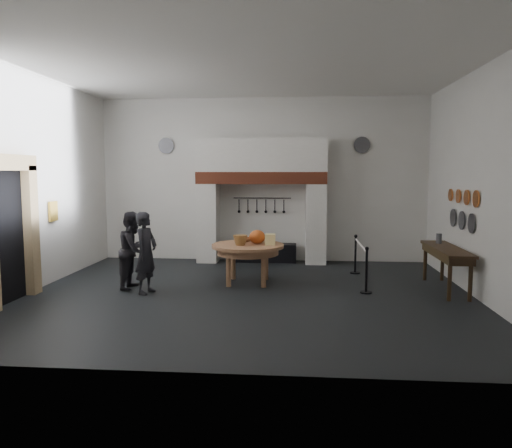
# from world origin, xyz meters

# --- Properties ---
(floor) EXTENTS (9.00, 8.00, 0.02)m
(floor) POSITION_xyz_m (0.00, 0.00, 0.00)
(floor) COLOR black
(floor) RESTS_ON ground
(ceiling) EXTENTS (9.00, 8.00, 0.02)m
(ceiling) POSITION_xyz_m (0.00, 0.00, 4.50)
(ceiling) COLOR silver
(ceiling) RESTS_ON wall_back
(wall_back) EXTENTS (9.00, 0.02, 4.50)m
(wall_back) POSITION_xyz_m (0.00, 4.00, 2.25)
(wall_back) COLOR silver
(wall_back) RESTS_ON floor
(wall_front) EXTENTS (9.00, 0.02, 4.50)m
(wall_front) POSITION_xyz_m (0.00, -4.00, 2.25)
(wall_front) COLOR silver
(wall_front) RESTS_ON floor
(wall_left) EXTENTS (0.02, 8.00, 4.50)m
(wall_left) POSITION_xyz_m (-4.50, 0.00, 2.25)
(wall_left) COLOR silver
(wall_left) RESTS_ON floor
(wall_right) EXTENTS (0.02, 8.00, 4.50)m
(wall_right) POSITION_xyz_m (4.50, 0.00, 2.25)
(wall_right) COLOR silver
(wall_right) RESTS_ON floor
(chimney_pier_left) EXTENTS (0.55, 0.70, 2.15)m
(chimney_pier_left) POSITION_xyz_m (-1.48, 3.65, 1.07)
(chimney_pier_left) COLOR silver
(chimney_pier_left) RESTS_ON floor
(chimney_pier_right) EXTENTS (0.55, 0.70, 2.15)m
(chimney_pier_right) POSITION_xyz_m (1.48, 3.65, 1.07)
(chimney_pier_right) COLOR silver
(chimney_pier_right) RESTS_ON floor
(hearth_brick_band) EXTENTS (3.50, 0.72, 0.32)m
(hearth_brick_band) POSITION_xyz_m (0.00, 3.65, 2.31)
(hearth_brick_band) COLOR #9E442B
(hearth_brick_band) RESTS_ON chimney_pier_left
(chimney_hood) EXTENTS (3.50, 0.70, 0.90)m
(chimney_hood) POSITION_xyz_m (0.00, 3.65, 2.92)
(chimney_hood) COLOR silver
(chimney_hood) RESTS_ON hearth_brick_band
(iron_range) EXTENTS (1.90, 0.45, 0.50)m
(iron_range) POSITION_xyz_m (0.00, 3.72, 0.25)
(iron_range) COLOR black
(iron_range) RESTS_ON floor
(utensil_rail) EXTENTS (1.60, 0.02, 0.02)m
(utensil_rail) POSITION_xyz_m (0.00, 3.92, 1.75)
(utensil_rail) COLOR black
(utensil_rail) RESTS_ON wall_back
(door_recess) EXTENTS (0.04, 1.10, 2.50)m
(door_recess) POSITION_xyz_m (-4.47, -1.00, 1.25)
(door_recess) COLOR black
(door_recess) RESTS_ON floor
(door_jamb_far) EXTENTS (0.22, 0.30, 2.60)m
(door_jamb_far) POSITION_xyz_m (-4.38, -0.30, 1.30)
(door_jamb_far) COLOR tan
(door_jamb_far) RESTS_ON floor
(door_lintel) EXTENTS (0.22, 1.70, 0.30)m
(door_lintel) POSITION_xyz_m (-4.38, -1.00, 2.65)
(door_lintel) COLOR tan
(door_lintel) RESTS_ON door_jamb_near
(wall_plaque) EXTENTS (0.05, 0.34, 0.44)m
(wall_plaque) POSITION_xyz_m (-4.45, 0.80, 1.60)
(wall_plaque) COLOR gold
(wall_plaque) RESTS_ON wall_left
(work_table) EXTENTS (1.76, 1.76, 0.07)m
(work_table) POSITION_xyz_m (-0.11, 1.03, 0.84)
(work_table) COLOR #A6754E
(work_table) RESTS_ON floor
(pumpkin) EXTENTS (0.36, 0.36, 0.31)m
(pumpkin) POSITION_xyz_m (0.09, 1.13, 1.03)
(pumpkin) COLOR #C34F1B
(pumpkin) RESTS_ON work_table
(cheese_block_big) EXTENTS (0.22, 0.22, 0.24)m
(cheese_block_big) POSITION_xyz_m (0.39, 0.98, 0.99)
(cheese_block_big) COLOR #FCE996
(cheese_block_big) RESTS_ON work_table
(cheese_block_small) EXTENTS (0.18, 0.18, 0.20)m
(cheese_block_small) POSITION_xyz_m (0.37, 1.28, 0.97)
(cheese_block_small) COLOR #DDDD84
(cheese_block_small) RESTS_ON work_table
(wicker_basket) EXTENTS (0.35, 0.35, 0.22)m
(wicker_basket) POSITION_xyz_m (-0.26, 0.88, 0.98)
(wicker_basket) COLOR #9A6138
(wicker_basket) RESTS_ON work_table
(bread_loaf) EXTENTS (0.31, 0.18, 0.13)m
(bread_loaf) POSITION_xyz_m (-0.21, 1.38, 0.94)
(bread_loaf) COLOR brown
(bread_loaf) RESTS_ON work_table
(visitor_near) EXTENTS (0.53, 0.69, 1.67)m
(visitor_near) POSITION_xyz_m (-2.08, -0.05, 0.84)
(visitor_near) COLOR #222227
(visitor_near) RESTS_ON floor
(visitor_far) EXTENTS (0.67, 0.83, 1.64)m
(visitor_far) POSITION_xyz_m (-2.48, 0.35, 0.82)
(visitor_far) COLOR black
(visitor_far) RESTS_ON floor
(side_table) EXTENTS (0.55, 2.20, 0.06)m
(side_table) POSITION_xyz_m (4.10, 0.75, 0.87)
(side_table) COLOR #392A14
(side_table) RESTS_ON floor
(pewter_jug) EXTENTS (0.12, 0.12, 0.22)m
(pewter_jug) POSITION_xyz_m (4.10, 1.35, 1.01)
(pewter_jug) COLOR #504F54
(pewter_jug) RESTS_ON side_table
(copper_pan_a) EXTENTS (0.03, 0.34, 0.34)m
(copper_pan_a) POSITION_xyz_m (4.46, 0.20, 1.95)
(copper_pan_a) COLOR #C6662D
(copper_pan_a) RESTS_ON wall_right
(copper_pan_b) EXTENTS (0.03, 0.32, 0.32)m
(copper_pan_b) POSITION_xyz_m (4.46, 0.75, 1.95)
(copper_pan_b) COLOR #C6662D
(copper_pan_b) RESTS_ON wall_right
(copper_pan_c) EXTENTS (0.03, 0.30, 0.30)m
(copper_pan_c) POSITION_xyz_m (4.46, 1.30, 1.95)
(copper_pan_c) COLOR #C6662D
(copper_pan_c) RESTS_ON wall_right
(copper_pan_d) EXTENTS (0.03, 0.28, 0.28)m
(copper_pan_d) POSITION_xyz_m (4.46, 1.85, 1.95)
(copper_pan_d) COLOR #C6662D
(copper_pan_d) RESTS_ON wall_right
(pewter_plate_left) EXTENTS (0.03, 0.40, 0.40)m
(pewter_plate_left) POSITION_xyz_m (4.46, 0.40, 1.45)
(pewter_plate_left) COLOR #4C4C51
(pewter_plate_left) RESTS_ON wall_right
(pewter_plate_mid) EXTENTS (0.03, 0.40, 0.40)m
(pewter_plate_mid) POSITION_xyz_m (4.46, 1.00, 1.45)
(pewter_plate_mid) COLOR #4C4C51
(pewter_plate_mid) RESTS_ON wall_right
(pewter_plate_right) EXTENTS (0.03, 0.40, 0.40)m
(pewter_plate_right) POSITION_xyz_m (4.46, 1.60, 1.45)
(pewter_plate_right) COLOR #4C4C51
(pewter_plate_right) RESTS_ON wall_right
(pewter_plate_back_left) EXTENTS (0.44, 0.03, 0.44)m
(pewter_plate_back_left) POSITION_xyz_m (-2.70, 3.96, 3.20)
(pewter_plate_back_left) COLOR #4C4C51
(pewter_plate_back_left) RESTS_ON wall_back
(pewter_plate_back_right) EXTENTS (0.44, 0.03, 0.44)m
(pewter_plate_back_right) POSITION_xyz_m (2.70, 3.96, 3.20)
(pewter_plate_back_right) COLOR #4C4C51
(pewter_plate_back_right) RESTS_ON wall_back
(barrier_post_near) EXTENTS (0.05, 0.05, 0.90)m
(barrier_post_near) POSITION_xyz_m (2.40, 0.31, 0.45)
(barrier_post_near) COLOR black
(barrier_post_near) RESTS_ON floor
(barrier_post_far) EXTENTS (0.05, 0.05, 0.90)m
(barrier_post_far) POSITION_xyz_m (2.40, 2.31, 0.45)
(barrier_post_far) COLOR black
(barrier_post_far) RESTS_ON floor
(barrier_rope) EXTENTS (0.04, 2.00, 0.04)m
(barrier_rope) POSITION_xyz_m (2.40, 1.31, 0.85)
(barrier_rope) COLOR white
(barrier_rope) RESTS_ON barrier_post_near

